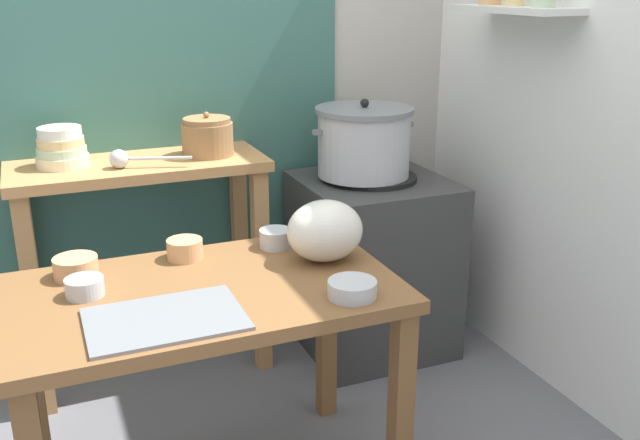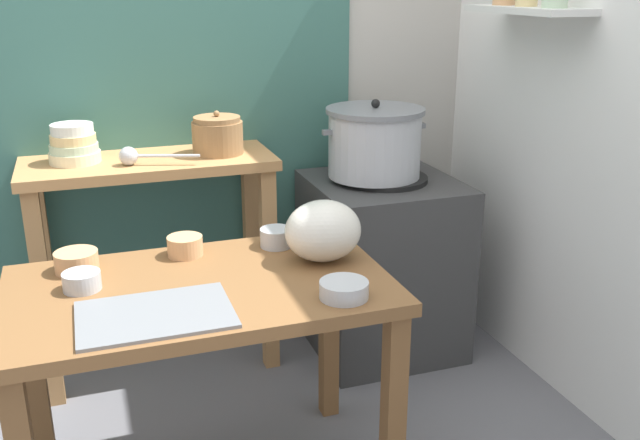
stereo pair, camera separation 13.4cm
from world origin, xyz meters
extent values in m
cube|color=#B2ADA3|center=(0.10, 1.10, 1.30)|extent=(4.40, 0.10, 2.60)
cube|color=#38665B|center=(-0.15, 1.04, 1.35)|extent=(1.90, 0.02, 2.10)
cube|color=white|center=(1.40, 0.20, 1.30)|extent=(0.10, 3.20, 2.60)
cube|color=silver|center=(1.25, 0.40, 1.45)|extent=(0.20, 0.56, 0.02)
cube|color=brown|center=(-0.06, -0.01, 0.70)|extent=(1.10, 0.66, 0.04)
cube|color=brown|center=(0.44, -0.29, 0.34)|extent=(0.06, 0.06, 0.68)
cube|color=brown|center=(-0.56, 0.27, 0.34)|extent=(0.06, 0.06, 0.68)
cube|color=brown|center=(0.44, 0.27, 0.34)|extent=(0.06, 0.06, 0.68)
cube|color=#B27F4C|center=(-0.10, 0.83, 0.88)|extent=(0.96, 0.40, 0.04)
cube|color=#B27F4C|center=(-0.53, 0.68, 0.43)|extent=(0.06, 0.06, 0.86)
cube|color=#B27F4C|center=(0.33, 0.68, 0.43)|extent=(0.06, 0.06, 0.86)
cube|color=#B27F4C|center=(-0.53, 0.98, 0.43)|extent=(0.06, 0.06, 0.86)
cube|color=#B27F4C|center=(0.33, 0.98, 0.43)|extent=(0.06, 0.06, 0.86)
cube|color=#383838|center=(0.84, 0.70, 0.38)|extent=(0.60, 0.60, 0.76)
cylinder|color=black|center=(0.84, 0.70, 0.77)|extent=(0.36, 0.36, 0.02)
cylinder|color=black|center=(0.72, 0.40, 0.45)|extent=(0.04, 0.02, 0.04)
cylinder|color=#B7BABF|center=(0.80, 0.72, 0.91)|extent=(0.38, 0.38, 0.26)
cylinder|color=slate|center=(0.80, 0.72, 1.05)|extent=(0.40, 0.40, 0.02)
sphere|color=black|center=(0.80, 0.72, 1.08)|extent=(0.04, 0.04, 0.04)
cube|color=slate|center=(0.59, 0.72, 0.98)|extent=(0.04, 0.02, 0.02)
cube|color=slate|center=(1.00, 0.72, 0.98)|extent=(0.04, 0.02, 0.02)
cylinder|color=olive|center=(0.17, 0.83, 0.96)|extent=(0.20, 0.20, 0.13)
cylinder|color=olive|center=(0.17, 0.83, 1.04)|extent=(0.18, 0.18, 0.02)
sphere|color=olive|center=(0.17, 0.83, 1.06)|extent=(0.02, 0.02, 0.02)
cylinder|color=beige|center=(-0.37, 0.86, 0.92)|extent=(0.19, 0.19, 0.04)
cylinder|color=#B7D1AD|center=(-0.37, 0.86, 0.96)|extent=(0.18, 0.18, 0.03)
cylinder|color=#E5C684|center=(-0.37, 0.86, 0.99)|extent=(0.17, 0.17, 0.04)
cylinder|color=silver|center=(-0.37, 0.86, 1.03)|extent=(0.16, 0.16, 0.04)
sphere|color=#B7BABF|center=(-0.18, 0.75, 0.94)|extent=(0.07, 0.07, 0.07)
cylinder|color=#B7BABF|center=(-0.04, 0.71, 0.94)|extent=(0.22, 0.08, 0.01)
cube|color=slate|center=(-0.21, -0.18, 0.72)|extent=(0.40, 0.28, 0.01)
ellipsoid|color=silver|center=(0.34, 0.05, 0.82)|extent=(0.24, 0.21, 0.19)
cylinder|color=#B7BABF|center=(-0.38, 0.06, 0.75)|extent=(0.11, 0.11, 0.05)
cylinder|color=#337238|center=(-0.38, 0.06, 0.77)|extent=(0.09, 0.09, 0.01)
cylinder|color=tan|center=(-0.06, 0.23, 0.75)|extent=(0.11, 0.11, 0.06)
cylinder|color=#BFB28C|center=(-0.06, 0.23, 0.78)|extent=(0.10, 0.10, 0.01)
cylinder|color=#B7BABF|center=(0.30, -0.23, 0.74)|extent=(0.14, 0.14, 0.05)
cylinder|color=beige|center=(0.30, -0.23, 0.76)|extent=(0.12, 0.12, 0.01)
cylinder|color=#B7BABF|center=(0.23, 0.21, 0.75)|extent=(0.11, 0.11, 0.06)
cylinder|color=beige|center=(0.23, 0.21, 0.77)|extent=(0.09, 0.09, 0.01)
cylinder|color=tan|center=(-0.39, 0.21, 0.75)|extent=(0.13, 0.13, 0.06)
cylinder|color=brown|center=(-0.39, 0.21, 0.78)|extent=(0.11, 0.11, 0.01)
camera|label=1|loc=(-0.47, -1.84, 1.55)|focal=39.53mm
camera|label=2|loc=(-0.34, -1.89, 1.55)|focal=39.53mm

